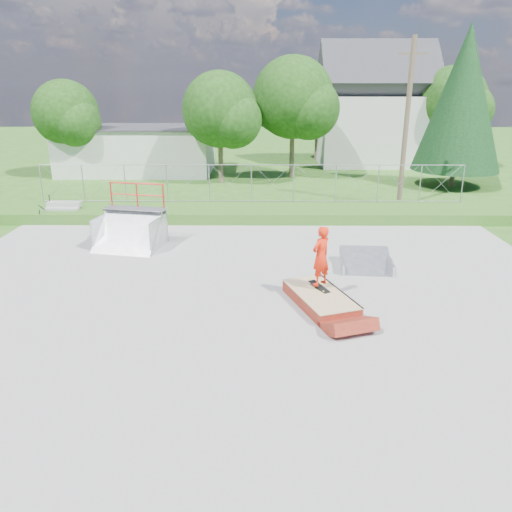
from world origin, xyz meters
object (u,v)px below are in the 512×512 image
at_px(skater, 321,259).
at_px(grind_box, 320,299).
at_px(quarter_pipe, 128,219).
at_px(flat_bank_ramp, 366,262).

bearing_deg(skater, grind_box, 45.85).
distance_m(quarter_pipe, skater, 8.11).
bearing_deg(grind_box, quarter_pipe, 123.18).
height_order(grind_box, flat_bank_ramp, flat_bank_ramp).
xyz_separation_m(grind_box, skater, (0.01, 0.34, 1.09)).
bearing_deg(quarter_pipe, flat_bank_ramp, -2.81).
relative_size(flat_bank_ramp, skater, 1.03).
distance_m(grind_box, skater, 1.14).
height_order(grind_box, skater, skater).
xyz_separation_m(flat_bank_ramp, skater, (-1.86, -2.62, 1.03)).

